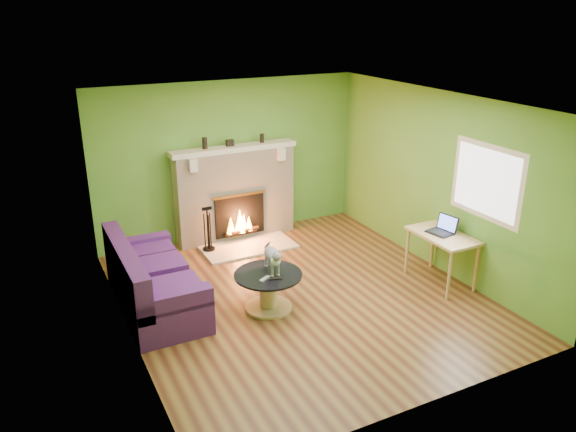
% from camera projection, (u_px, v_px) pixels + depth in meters
% --- Properties ---
extents(floor, '(5.00, 5.00, 0.00)m').
position_uv_depth(floor, '(300.00, 296.00, 7.61)').
color(floor, '#512717').
rests_on(floor, ground).
extents(ceiling, '(5.00, 5.00, 0.00)m').
position_uv_depth(ceiling, '(302.00, 103.00, 6.69)').
color(ceiling, white).
rests_on(ceiling, wall_back).
extents(wall_back, '(5.00, 0.00, 5.00)m').
position_uv_depth(wall_back, '(230.00, 160.00, 9.24)').
color(wall_back, '#4F842B').
rests_on(wall_back, floor).
extents(wall_front, '(5.00, 0.00, 5.00)m').
position_uv_depth(wall_front, '(431.00, 288.00, 5.06)').
color(wall_front, '#4F842B').
rests_on(wall_front, floor).
extents(wall_left, '(0.00, 5.00, 5.00)m').
position_uv_depth(wall_left, '(122.00, 236.00, 6.20)').
color(wall_left, '#4F842B').
rests_on(wall_left, floor).
extents(wall_right, '(0.00, 5.00, 5.00)m').
position_uv_depth(wall_right, '(438.00, 182.00, 8.10)').
color(wall_right, '#4F842B').
rests_on(wall_right, floor).
extents(window_frame, '(0.00, 1.20, 1.20)m').
position_uv_depth(window_frame, '(487.00, 182.00, 7.25)').
color(window_frame, silver).
rests_on(window_frame, wall_right).
extents(window_pane, '(0.00, 1.06, 1.06)m').
position_uv_depth(window_pane, '(486.00, 182.00, 7.25)').
color(window_pane, white).
rests_on(window_pane, wall_right).
extents(fireplace, '(2.10, 0.46, 1.58)m').
position_uv_depth(fireplace, '(235.00, 194.00, 9.27)').
color(fireplace, beige).
rests_on(fireplace, floor).
extents(hearth, '(1.50, 0.75, 0.03)m').
position_uv_depth(hearth, '(248.00, 247.00, 9.11)').
color(hearth, beige).
rests_on(hearth, floor).
extents(mantel, '(2.10, 0.28, 0.08)m').
position_uv_depth(mantel, '(234.00, 148.00, 8.98)').
color(mantel, beige).
rests_on(mantel, fireplace).
extents(sofa, '(0.90, 2.00, 0.90)m').
position_uv_depth(sofa, '(151.00, 283.00, 7.22)').
color(sofa, '#4A185E').
rests_on(sofa, floor).
extents(coffee_table, '(0.88, 0.88, 0.49)m').
position_uv_depth(coffee_table, '(268.00, 288.00, 7.20)').
color(coffee_table, tan).
rests_on(coffee_table, floor).
extents(desk, '(0.57, 0.99, 0.73)m').
position_uv_depth(desk, '(443.00, 240.00, 7.77)').
color(desk, tan).
rests_on(desk, floor).
extents(cat, '(0.32, 0.63, 0.38)m').
position_uv_depth(cat, '(272.00, 258.00, 7.13)').
color(cat, slate).
rests_on(cat, coffee_table).
extents(remote_silver, '(0.17, 0.12, 0.02)m').
position_uv_depth(remote_silver, '(265.00, 279.00, 6.98)').
color(remote_silver, '#98989A').
rests_on(remote_silver, coffee_table).
extents(remote_black, '(0.17, 0.08, 0.02)m').
position_uv_depth(remote_black, '(276.00, 279.00, 6.98)').
color(remote_black, black).
rests_on(remote_black, coffee_table).
extents(laptop, '(0.35, 0.38, 0.25)m').
position_uv_depth(laptop, '(440.00, 225.00, 7.73)').
color(laptop, black).
rests_on(laptop, desk).
extents(fire_tools, '(0.19, 0.19, 0.73)m').
position_uv_depth(fire_tools, '(208.00, 228.00, 8.84)').
color(fire_tools, black).
rests_on(fire_tools, hearth).
extents(mantel_vase_left, '(0.08, 0.08, 0.18)m').
position_uv_depth(mantel_vase_left, '(205.00, 143.00, 8.76)').
color(mantel_vase_left, black).
rests_on(mantel_vase_left, mantel).
extents(mantel_vase_right, '(0.07, 0.07, 0.14)m').
position_uv_depth(mantel_vase_right, '(262.00, 138.00, 9.18)').
color(mantel_vase_right, black).
rests_on(mantel_vase_right, mantel).
extents(mantel_box, '(0.12, 0.08, 0.10)m').
position_uv_depth(mantel_box, '(230.00, 143.00, 8.95)').
color(mantel_box, black).
rests_on(mantel_box, mantel).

